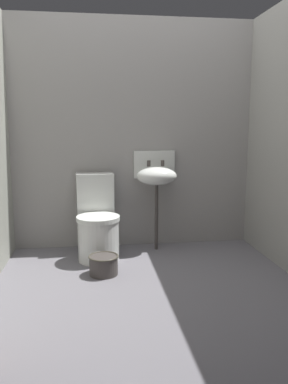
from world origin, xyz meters
TOP-DOWN VIEW (x-y plane):
  - ground_plane at (0.00, 0.00)m, footprint 2.83×2.55m
  - wall_back at (0.00, 1.13)m, footprint 2.83×0.10m
  - toilet_near_wall at (-0.38, 0.73)m, footprint 0.43×0.62m
  - sink at (0.21, 0.91)m, footprint 0.42×0.35m
  - bucket at (-0.34, 0.27)m, footprint 0.26×0.26m

SIDE VIEW (x-z plane):
  - ground_plane at x=0.00m, z-range -0.08..0.00m
  - bucket at x=-0.34m, z-range 0.00..0.17m
  - toilet_near_wall at x=-0.38m, z-range -0.07..0.71m
  - sink at x=0.21m, z-range 0.26..1.25m
  - wall_back at x=0.00m, z-range 0.00..2.29m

